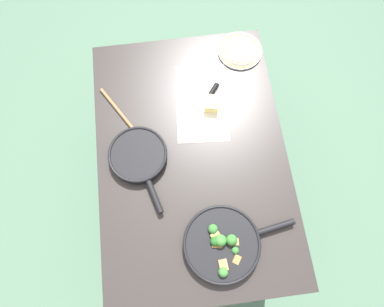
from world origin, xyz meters
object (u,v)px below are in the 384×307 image
at_px(wooden_spoon, 132,127).
at_px(grater_knife, 206,102).
at_px(skillet_eggs, 138,156).
at_px(skillet_broccoli, 223,244).
at_px(dinner_plate_stack, 240,50).
at_px(cheese_block, 212,104).

height_order(wooden_spoon, grater_knife, grater_knife).
xyz_separation_m(skillet_eggs, wooden_spoon, (0.14, 0.02, -0.02)).
bearing_deg(skillet_broccoli, skillet_eggs, 116.86).
xyz_separation_m(skillet_broccoli, wooden_spoon, (0.55, 0.32, -0.02)).
height_order(skillet_eggs, dinner_plate_stack, skillet_eggs).
bearing_deg(grater_knife, dinner_plate_stack, 178.58).
xyz_separation_m(wooden_spoon, cheese_block, (0.06, -0.36, 0.02)).
distance_m(cheese_block, dinner_plate_stack, 0.32).
distance_m(grater_knife, cheese_block, 0.03).
bearing_deg(cheese_block, dinner_plate_stack, -33.23).
relative_size(skillet_broccoli, grater_knife, 1.82).
relative_size(cheese_block, dinner_plate_stack, 0.39).
distance_m(skillet_broccoli, dinner_plate_stack, 0.91).
bearing_deg(dinner_plate_stack, skillet_broccoli, 165.63).
relative_size(skillet_broccoli, skillet_eggs, 1.18).
relative_size(skillet_broccoli, wooden_spoon, 1.29).
relative_size(wooden_spoon, grater_knife, 1.41).
bearing_deg(skillet_eggs, dinner_plate_stack, 116.44).
height_order(wooden_spoon, cheese_block, cheese_block).
relative_size(skillet_broccoli, dinner_plate_stack, 2.15).
bearing_deg(wooden_spoon, skillet_broccoli, -1.16).
distance_m(skillet_broccoli, wooden_spoon, 0.63).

